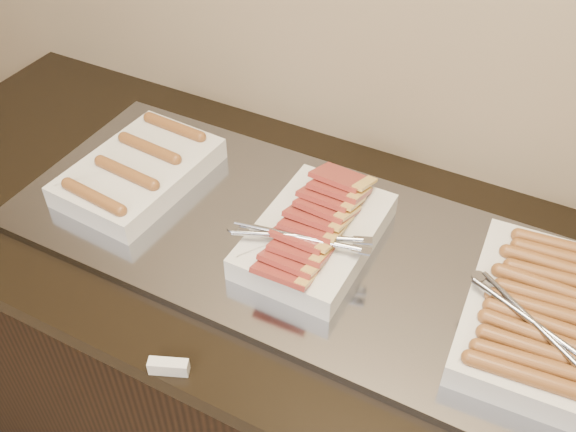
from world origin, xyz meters
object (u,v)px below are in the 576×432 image
object	(u,v)px
counter	(309,379)
warming_tray	(302,243)
dish_left	(139,171)
dish_center	(314,232)
dish_right	(541,315)

from	to	relation	value
counter	warming_tray	distance (m)	0.46
warming_tray	counter	bearing A→B (deg)	0.00
warming_tray	dish_left	bearing A→B (deg)	180.00
dish_center	counter	bearing A→B (deg)	113.37
counter	dish_left	bearing A→B (deg)	180.00
counter	warming_tray	world-z (taller)	warming_tray
dish_left	dish_center	bearing A→B (deg)	2.89
dish_center	warming_tray	bearing A→B (deg)	170.50
counter	dish_left	xyz separation A→B (m)	(-0.42, 0.00, 0.50)
counter	dish_right	distance (m)	0.66
warming_tray	dish_left	size ratio (longest dim) A/B	3.48
dish_left	dish_right	size ratio (longest dim) A/B	0.90
dish_left	dish_right	bearing A→B (deg)	3.29
counter	warming_tray	size ratio (longest dim) A/B	1.72
counter	dish_left	world-z (taller)	dish_left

